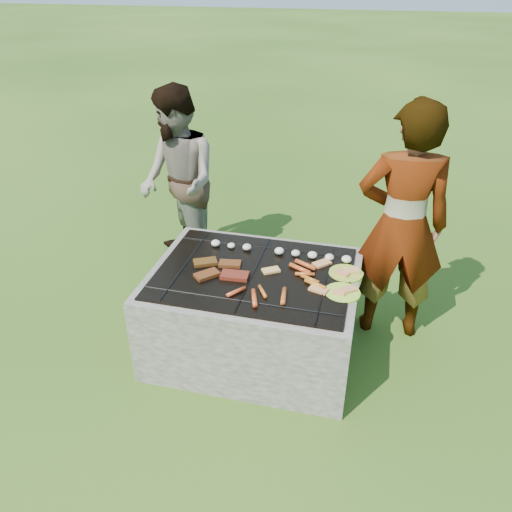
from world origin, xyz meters
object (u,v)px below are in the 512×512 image
(cook, at_px, (402,226))
(plate_far, at_px, (346,273))
(bystander, at_px, (178,182))
(fire_pit, at_px, (254,314))
(plate_near, at_px, (343,293))

(cook, bearing_deg, plate_far, 40.18)
(cook, distance_m, bystander, 1.81)
(cook, bearing_deg, fire_pit, 21.38)
(plate_near, bearing_deg, fire_pit, 171.01)
(plate_far, bearing_deg, plate_near, -89.99)
(plate_near, xyz_separation_m, cook, (0.31, 0.54, 0.21))
(plate_far, distance_m, cook, 0.49)
(fire_pit, xyz_separation_m, plate_near, (0.56, -0.09, 0.33))
(plate_far, bearing_deg, fire_pit, -167.09)
(bystander, bearing_deg, plate_near, 13.09)
(cook, height_order, bystander, cook)
(plate_near, bearing_deg, plate_far, 90.01)
(cook, bearing_deg, plate_near, 54.33)
(plate_far, distance_m, bystander, 1.65)
(plate_far, bearing_deg, bystander, 150.42)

